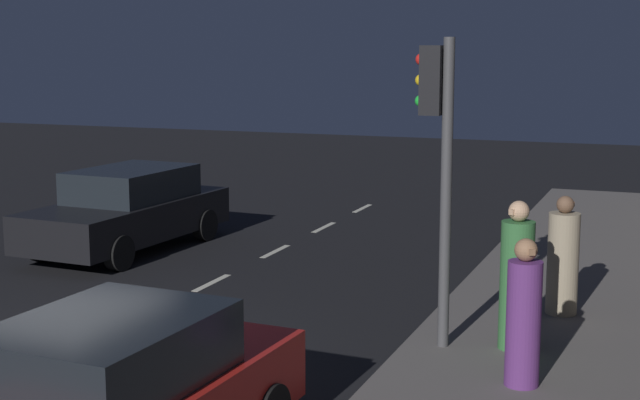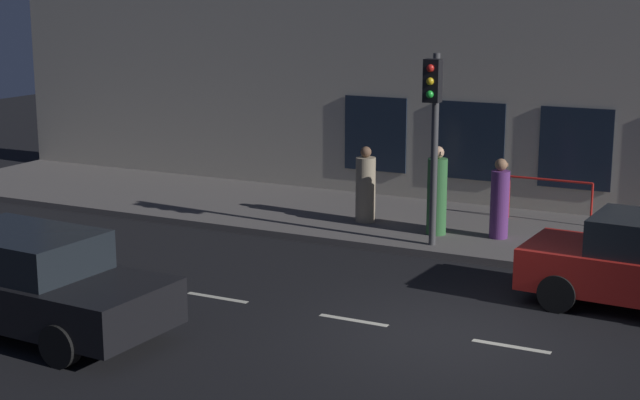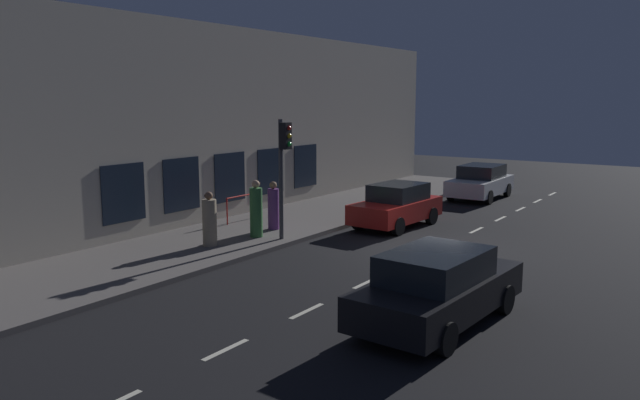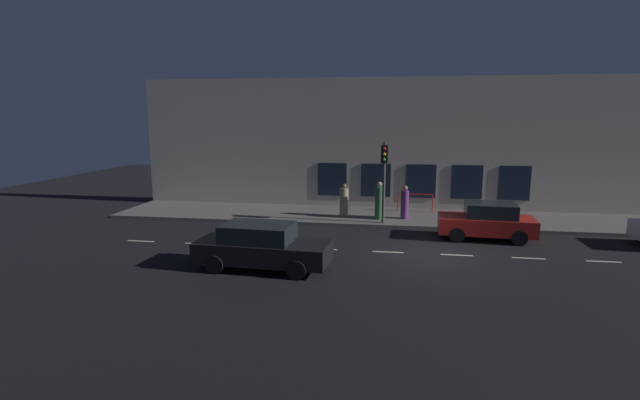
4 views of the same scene
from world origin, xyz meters
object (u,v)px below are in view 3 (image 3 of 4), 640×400
object	(u,v)px
parked_car_0	(438,287)
traffic_light	(284,157)
pedestrian_1	(210,221)
parked_car_1	(481,182)
pedestrian_2	(256,211)
pedestrian_0	(273,207)
parked_car_2	(397,206)

from	to	relation	value
parked_car_0	traffic_light	bearing A→B (deg)	154.03
pedestrian_1	parked_car_1	bearing A→B (deg)	-58.93
traffic_light	pedestrian_2	world-z (taller)	traffic_light
parked_car_1	pedestrian_2	xyz separation A→B (m)	(2.91, 12.76, 0.22)
parked_car_0	pedestrian_0	distance (m)	9.73
traffic_light	parked_car_0	world-z (taller)	traffic_light
pedestrian_0	pedestrian_2	world-z (taller)	pedestrian_2
pedestrian_0	pedestrian_1	bearing A→B (deg)	-129.02
parked_car_0	parked_car_2	size ratio (longest dim) A/B	1.16
parked_car_1	pedestrian_2	size ratio (longest dim) A/B	2.33
traffic_light	parked_car_1	bearing A→B (deg)	-98.80
parked_car_1	traffic_light	bearing A→B (deg)	80.27
parked_car_0	pedestrian_0	size ratio (longest dim) A/B	2.81
parked_car_1	pedestrian_0	world-z (taller)	pedestrian_0
traffic_light	parked_car_2	world-z (taller)	traffic_light
traffic_light	pedestrian_0	xyz separation A→B (m)	(1.27, -1.04, -1.88)
pedestrian_0	pedestrian_1	xyz separation A→B (m)	(0.06, 3.06, -0.00)
pedestrian_2	parked_car_0	bearing A→B (deg)	8.06
parked_car_2	pedestrian_0	bearing A→B (deg)	51.95
pedestrian_0	pedestrian_1	size ratio (longest dim) A/B	0.99
pedestrian_0	parked_car_2	bearing A→B (deg)	10.86
pedestrian_2	pedestrian_1	bearing A→B (deg)	-68.06
parked_car_0	pedestrian_0	bearing A→B (deg)	152.35
parked_car_2	pedestrian_2	xyz separation A→B (m)	(2.70, 4.70, 0.23)
parked_car_0	pedestrian_0	world-z (taller)	pedestrian_0
parked_car_0	parked_car_1	world-z (taller)	same
parked_car_1	parked_car_2	bearing A→B (deg)	87.59
traffic_light	parked_car_2	distance (m)	5.19
pedestrian_0	traffic_light	bearing A→B (deg)	-77.28
parked_car_0	pedestrian_1	bearing A→B (deg)	170.30
parked_car_2	pedestrian_2	size ratio (longest dim) A/B	2.16
parked_car_0	pedestrian_1	size ratio (longest dim) A/B	2.78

